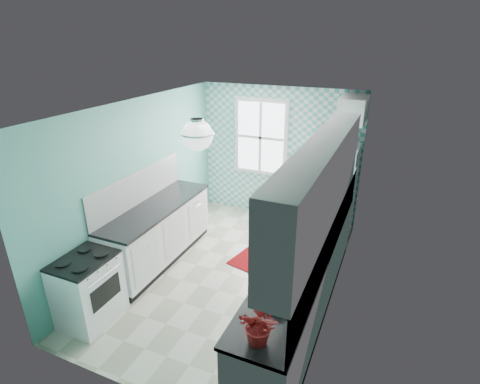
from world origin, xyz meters
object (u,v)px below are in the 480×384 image
at_px(fridge, 332,192).
at_px(sink, 320,223).
at_px(fruit_bowl, 278,303).
at_px(potted_plant, 260,325).
at_px(ceiling_light, 197,135).
at_px(stove, 88,289).
at_px(microwave, 338,136).

height_order(fridge, sink, fridge).
height_order(fruit_bowl, potted_plant, potted_plant).
relative_size(ceiling_light, sink, 0.62).
relative_size(stove, sink, 1.51).
relative_size(ceiling_light, stove, 0.41).
distance_m(fridge, potted_plant, 3.81).
xyz_separation_m(ceiling_light, fruit_bowl, (1.20, -0.70, -1.35)).
bearing_deg(stove, fridge, 57.26).
xyz_separation_m(stove, microwave, (2.31, 3.36, 1.35)).
xyz_separation_m(stove, fruit_bowl, (2.40, 0.06, 0.52)).
bearing_deg(potted_plant, ceiling_light, 135.08).
relative_size(sink, potted_plant, 1.54).
bearing_deg(stove, ceiling_light, 34.04).
distance_m(sink, fruit_bowl, 1.88).
bearing_deg(fruit_bowl, potted_plant, -90.00).
xyz_separation_m(ceiling_light, sink, (1.20, 1.18, -1.39)).
relative_size(sink, fruit_bowl, 1.94).
xyz_separation_m(potted_plant, microwave, (-0.09, 3.80, 0.68)).
xyz_separation_m(ceiling_light, fridge, (1.11, 2.61, -1.50)).
xyz_separation_m(fridge, fruit_bowl, (0.09, -3.30, 0.15)).
bearing_deg(stove, sink, 40.58).
distance_m(ceiling_light, stove, 2.35).
distance_m(ceiling_light, fridge, 3.20).
height_order(sink, microwave, microwave).
bearing_deg(fruit_bowl, stove, -178.58).
height_order(stove, potted_plant, potted_plant).
distance_m(stove, microwave, 4.30).
bearing_deg(potted_plant, stove, 169.64).
bearing_deg(ceiling_light, fridge, 66.93).
bearing_deg(potted_plant, microwave, 91.36).
bearing_deg(sink, potted_plant, -90.65).
relative_size(fridge, potted_plant, 4.47).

